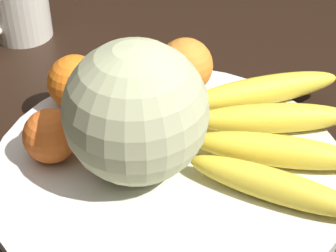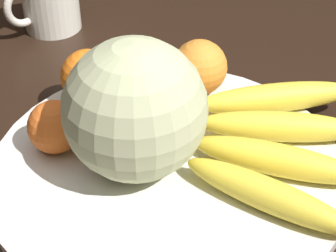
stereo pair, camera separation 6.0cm
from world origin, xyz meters
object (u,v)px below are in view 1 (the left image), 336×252
Objects in this scene: fruit_bowl at (168,166)px; melon at (138,112)px; banana_bunch at (269,131)px; orange_back_left at (185,66)px; produce_tag at (167,142)px; orange_mid_center at (50,136)px; orange_front_left at (75,83)px; ceramic_mug at (18,7)px; orange_front_right at (149,85)px.

melon is (0.00, -0.03, 0.08)m from fruit_bowl.
banana_bunch is 3.73× the size of orange_back_left.
produce_tag is (-0.03, 0.00, 0.01)m from fruit_bowl.
fruit_bowl is at bearing 98.50° from melon.
orange_mid_center is at bearing -110.13° from melon.
ceramic_mug is at bearing -161.66° from orange_front_left.
melon is 0.11m from orange_mid_center.
fruit_bowl is 1.49× the size of banana_bunch.
orange_front_right is 0.08m from produce_tag.
banana_bunch is at bearing 95.29° from melon.
ceramic_mug reaches higher than banana_bunch.
orange_front_right is (-0.11, -0.01, 0.04)m from fruit_bowl.
orange_front_right is at bearing 157.33° from banana_bunch.
ceramic_mug reaches higher than produce_tag.
orange_front_left is 0.09m from orange_front_right.
orange_front_left reaches higher than produce_tag.
produce_tag is (-0.02, -0.12, -0.02)m from banana_bunch.
melon is at bearing -160.17° from banana_bunch.
orange_front_left is (-0.13, -0.09, 0.04)m from fruit_bowl.
orange_back_left is (-0.13, -0.07, 0.02)m from banana_bunch.
orange_front_right is at bearing 166.02° from melon.
orange_front_right reaches higher than orange_mid_center.
orange_back_left is 0.65× the size of ceramic_mug.
fruit_bowl is 0.16m from orange_front_left.
orange_back_left is at bearing 45.13° from ceramic_mug.
melon reaches higher than fruit_bowl.
banana_bunch reaches higher than fruit_bowl.
orange_mid_center is 0.56× the size of ceramic_mug.
orange_back_left is (-0.14, 0.05, 0.04)m from fruit_bowl.
melon reaches higher than ceramic_mug.
melon is 2.13× the size of orange_back_left.
produce_tag is at bearing -21.70° from orange_back_left.
melon reaches higher than produce_tag.
fruit_bowl is 6.53× the size of orange_mid_center.
orange_back_left is (-0.11, 0.17, 0.01)m from orange_mid_center.
fruit_bowl is 3.63× the size of ceramic_mug.
fruit_bowl is 0.09m from melon.
banana_bunch is (-0.01, 0.15, -0.06)m from melon.
orange_back_left is 0.31m from ceramic_mug.
orange_mid_center is (0.08, -0.12, -0.00)m from orange_front_right.
melon is at bearing -29.27° from orange_back_left.
orange_front_right is at bearing 158.76° from produce_tag.
orange_back_left is at bearing 122.55° from orange_front_right.
produce_tag is at bearing 90.53° from orange_mid_center.
orange_back_left is (-0.14, 0.08, -0.04)m from melon.
melon is at bearing 20.91° from ceramic_mug.
orange_back_left is at bearing 150.73° from melon.
orange_front_left is 0.24m from ceramic_mug.
orange_back_left is at bearing 161.00° from fruit_bowl.
fruit_bowl is at bearing 2.95° from orange_front_right.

